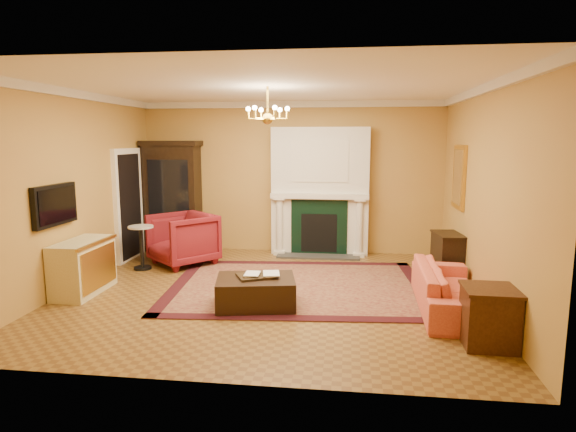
% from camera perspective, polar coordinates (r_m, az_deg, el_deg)
% --- Properties ---
extents(floor, '(6.00, 5.50, 0.02)m').
position_cam_1_polar(floor, '(7.30, -2.28, -9.08)').
color(floor, brown).
rests_on(floor, ground).
extents(ceiling, '(6.00, 5.50, 0.02)m').
position_cam_1_polar(ceiling, '(6.98, -2.44, 15.19)').
color(ceiling, white).
rests_on(ceiling, wall_back).
extents(wall_back, '(6.00, 0.02, 3.00)m').
position_cam_1_polar(wall_back, '(9.70, 0.33, 4.55)').
color(wall_back, '#AF8B3E').
rests_on(wall_back, floor).
extents(wall_front, '(6.00, 0.02, 3.00)m').
position_cam_1_polar(wall_front, '(4.31, -8.42, -1.23)').
color(wall_front, '#AF8B3E').
rests_on(wall_front, floor).
extents(wall_left, '(0.02, 5.50, 3.00)m').
position_cam_1_polar(wall_left, '(8.05, -24.04, 2.83)').
color(wall_left, '#AF8B3E').
rests_on(wall_left, floor).
extents(wall_right, '(0.02, 5.50, 3.00)m').
position_cam_1_polar(wall_right, '(7.14, 22.24, 2.25)').
color(wall_right, '#AF8B3E').
rests_on(wall_right, floor).
extents(fireplace, '(1.90, 0.70, 2.50)m').
position_cam_1_polar(fireplace, '(9.50, 3.80, 2.58)').
color(fireplace, silver).
rests_on(fireplace, wall_back).
extents(crown_molding, '(6.00, 5.50, 0.12)m').
position_cam_1_polar(crown_molding, '(7.92, -1.26, 13.96)').
color(crown_molding, silver).
rests_on(crown_molding, ceiling).
extents(doorway, '(0.08, 1.05, 2.10)m').
position_cam_1_polar(doorway, '(9.56, -18.34, 1.28)').
color(doorway, white).
rests_on(doorway, wall_left).
extents(tv_panel, '(0.09, 0.95, 0.58)m').
position_cam_1_polar(tv_panel, '(7.52, -25.89, 1.18)').
color(tv_panel, black).
rests_on(tv_panel, wall_left).
extents(gilt_mirror, '(0.06, 0.76, 1.05)m').
position_cam_1_polar(gilt_mirror, '(8.47, 19.59, 4.38)').
color(gilt_mirror, gold).
rests_on(gilt_mirror, wall_right).
extents(chandelier, '(0.63, 0.55, 0.53)m').
position_cam_1_polar(chandelier, '(6.95, -2.42, 11.90)').
color(chandelier, gold).
rests_on(chandelier, ceiling).
extents(oriental_rug, '(4.17, 3.26, 0.02)m').
position_cam_1_polar(oriental_rug, '(7.57, 1.23, -8.28)').
color(oriental_rug, '#480F14').
rests_on(oriental_rug, floor).
extents(china_cabinet, '(1.07, 0.50, 2.14)m').
position_cam_1_polar(china_cabinet, '(10.05, -13.47, 1.99)').
color(china_cabinet, black).
rests_on(china_cabinet, floor).
extents(wingback_armchair, '(1.38, 1.37, 1.03)m').
position_cam_1_polar(wingback_armchair, '(8.96, -12.36, -2.40)').
color(wingback_armchair, maroon).
rests_on(wingback_armchair, floor).
extents(pedestal_table, '(0.43, 0.43, 0.78)m').
position_cam_1_polar(pedestal_table, '(8.81, -16.97, -3.22)').
color(pedestal_table, black).
rests_on(pedestal_table, floor).
extents(commode, '(0.50, 1.06, 0.79)m').
position_cam_1_polar(commode, '(7.78, -23.14, -5.57)').
color(commode, beige).
rests_on(commode, floor).
extents(coral_sofa, '(0.65, 2.02, 0.78)m').
position_cam_1_polar(coral_sofa, '(6.81, 18.60, -7.36)').
color(coral_sofa, '#DE6746').
rests_on(coral_sofa, floor).
extents(end_table, '(0.56, 0.56, 0.63)m').
position_cam_1_polar(end_table, '(5.85, 22.72, -11.12)').
color(end_table, '#3E2210').
rests_on(end_table, floor).
extents(console_table, '(0.45, 0.69, 0.73)m').
position_cam_1_polar(console_table, '(8.30, 18.35, -4.63)').
color(console_table, black).
rests_on(console_table, floor).
extents(leather_ottoman, '(1.17, 0.95, 0.39)m').
position_cam_1_polar(leather_ottoman, '(6.65, -3.84, -8.94)').
color(leather_ottoman, black).
rests_on(leather_ottoman, oriental_rug).
extents(ottoman_tray, '(0.59, 0.55, 0.03)m').
position_cam_1_polar(ottoman_tray, '(6.61, -3.84, -7.12)').
color(ottoman_tray, black).
rests_on(ottoman_tray, leather_ottoman).
extents(book_a, '(0.21, 0.03, 0.27)m').
position_cam_1_polar(book_a, '(6.59, -5.17, -5.81)').
color(book_a, gray).
rests_on(book_a, ottoman_tray).
extents(book_b, '(0.22, 0.06, 0.30)m').
position_cam_1_polar(book_b, '(6.58, -2.97, -5.69)').
color(book_b, gray).
rests_on(book_b, ottoman_tray).
extents(topiary_left, '(0.15, 0.15, 0.41)m').
position_cam_1_polar(topiary_left, '(9.48, 0.01, 4.16)').
color(topiary_left, tan).
rests_on(topiary_left, fireplace).
extents(topiary_right, '(0.17, 0.17, 0.46)m').
position_cam_1_polar(topiary_right, '(9.41, 7.69, 4.21)').
color(topiary_right, tan).
rests_on(topiary_right, fireplace).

